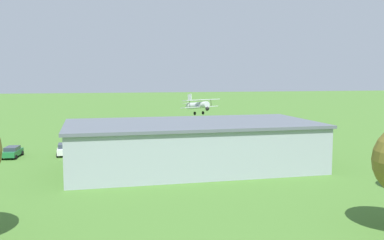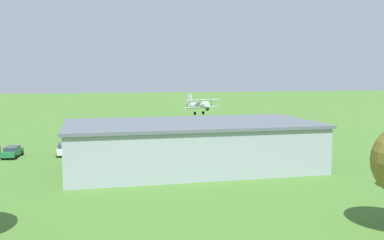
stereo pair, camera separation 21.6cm
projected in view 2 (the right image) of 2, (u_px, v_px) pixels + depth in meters
The scene contains 11 objects.
ground_plane at pixel (162, 135), 82.58m from camera, with size 400.00×400.00×0.00m, color #47752D.
hangar at pixel (191, 145), 52.81m from camera, with size 30.27×15.75×5.66m.
biplane at pixel (199, 105), 80.43m from camera, with size 7.75×6.94×3.82m.
car_red at pixel (258, 142), 67.97m from camera, with size 2.35×4.16×1.62m.
car_white at pixel (64, 149), 61.49m from camera, with size 2.08×4.42×1.67m.
car_green at pixel (12, 152), 59.87m from camera, with size 2.43×4.59×1.52m.
person_crossing_taxiway at pixel (170, 141), 69.25m from camera, with size 0.53×0.53×1.64m.
person_at_fence_line at pixel (246, 139), 70.85m from camera, with size 0.46×0.46×1.76m.
person_walking_on_apron at pixel (213, 141), 68.99m from camera, with size 0.54×0.54×1.71m.
person_near_hangar_door at pixel (72, 144), 66.54m from camera, with size 0.54×0.54×1.69m.
person_beside_truck at pixel (80, 143), 66.96m from camera, with size 0.54×0.54×1.65m.
Camera 2 is at (11.28, 81.27, 11.33)m, focal length 40.70 mm.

